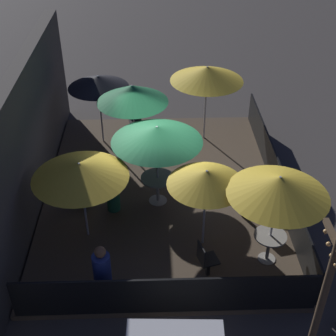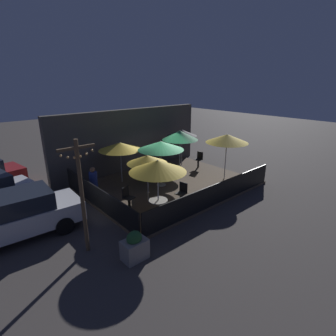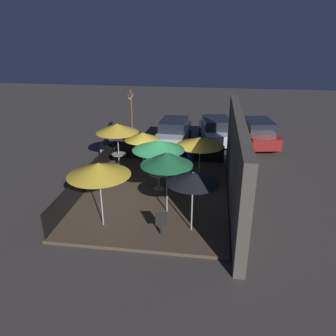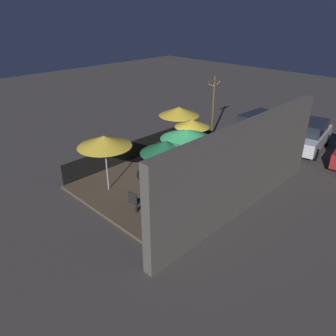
# 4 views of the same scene
# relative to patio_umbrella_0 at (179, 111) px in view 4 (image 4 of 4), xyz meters

# --- Properties ---
(ground_plane) EXTENTS (60.00, 60.00, 0.00)m
(ground_plane) POSITION_rel_patio_umbrella_0_xyz_m (2.63, 2.35, -2.23)
(ground_plane) COLOR #423D3A
(patio_deck) EXTENTS (8.11, 6.28, 0.12)m
(patio_deck) POSITION_rel_patio_umbrella_0_xyz_m (2.63, 2.35, -2.17)
(patio_deck) COLOR brown
(patio_deck) RESTS_ON ground_plane
(building_wall) EXTENTS (9.71, 0.36, 3.64)m
(building_wall) POSITION_rel_patio_umbrella_0_xyz_m (2.63, 5.72, -0.41)
(building_wall) COLOR #4C4742
(building_wall) RESTS_ON ground_plane
(fence_front) EXTENTS (7.91, 0.05, 0.95)m
(fence_front) POSITION_rel_patio_umbrella_0_xyz_m (2.63, -0.74, -1.63)
(fence_front) COLOR black
(fence_front) RESTS_ON patio_deck
(fence_side_left) EXTENTS (0.05, 6.08, 0.95)m
(fence_side_left) POSITION_rel_patio_umbrella_0_xyz_m (-1.38, 2.35, -1.63)
(fence_side_left) COLOR black
(fence_side_left) RESTS_ON patio_deck
(patio_umbrella_0) EXTENTS (2.13, 2.13, 2.33)m
(patio_umbrella_0) POSITION_rel_patio_umbrella_0_xyz_m (0.00, 0.00, 0.00)
(patio_umbrella_0) COLOR #B2B2B7
(patio_umbrella_0) RESTS_ON patio_deck
(patio_umbrella_1) EXTENTS (2.25, 2.25, 2.27)m
(patio_umbrella_1) POSITION_rel_patio_umbrella_0_xyz_m (2.20, 2.46, -0.04)
(patio_umbrella_1) COLOR #B2B2B7
(patio_umbrella_1) RESTS_ON patio_deck
(patio_umbrella_2) EXTENTS (2.20, 2.20, 2.43)m
(patio_umbrella_2) POSITION_rel_patio_umbrella_0_xyz_m (5.39, 0.93, 0.10)
(patio_umbrella_2) COLOR #B2B2B7
(patio_umbrella_2) RESTS_ON patio_deck
(patio_umbrella_3) EXTENTS (2.18, 2.18, 2.10)m
(patio_umbrella_3) POSITION_rel_patio_umbrella_0_xyz_m (0.95, 4.18, -0.20)
(patio_umbrella_3) COLOR #B2B2B7
(patio_umbrella_3) RESTS_ON patio_deck
(patio_umbrella_4) EXTENTS (1.82, 1.82, 2.23)m
(patio_umbrella_4) POSITION_rel_patio_umbrella_0_xyz_m (5.28, 4.15, -0.06)
(patio_umbrella_4) COLOR #B2B2B7
(patio_umbrella_4) RESTS_ON patio_deck
(patio_umbrella_5) EXTENTS (1.73, 1.73, 2.10)m
(patio_umbrella_5) POSITION_rel_patio_umbrella_0_xyz_m (0.58, 1.42, -0.19)
(patio_umbrella_5) COLOR #B2B2B7
(patio_umbrella_5) RESTS_ON patio_deck
(patio_umbrella_6) EXTENTS (1.98, 1.98, 2.46)m
(patio_umbrella_6) POSITION_rel_patio_umbrella_0_xyz_m (4.11, 3.10, 0.11)
(patio_umbrella_6) COLOR #B2B2B7
(patio_umbrella_6) RESTS_ON patio_deck
(dining_table_0) EXTENTS (0.73, 0.73, 0.74)m
(dining_table_0) POSITION_rel_patio_umbrella_0_xyz_m (-0.00, -0.00, -1.53)
(dining_table_0) COLOR #9E998E
(dining_table_0) RESTS_ON patio_deck
(dining_table_1) EXTENTS (0.87, 0.87, 0.77)m
(dining_table_1) POSITION_rel_patio_umbrella_0_xyz_m (2.20, 2.46, -1.50)
(dining_table_1) COLOR #9E998E
(dining_table_1) RESTS_ON patio_deck
(patio_chair_0) EXTENTS (0.50, 0.50, 0.92)m
(patio_chair_0) POSITION_rel_patio_umbrella_0_xyz_m (-0.43, 1.46, -1.61)
(patio_chair_0) COLOR black
(patio_chair_0) RESTS_ON patio_deck
(patio_chair_1) EXTENTS (0.47, 0.47, 0.96)m
(patio_chair_1) POSITION_rel_patio_umbrella_0_xyz_m (5.77, 3.15, -1.58)
(patio_chair_1) COLOR black
(patio_chair_1) RESTS_ON patio_deck
(patio_chair_2) EXTENTS (0.47, 0.47, 0.92)m
(patio_chair_2) POSITION_rel_patio_umbrella_0_xyz_m (1.57, 0.31, -1.61)
(patio_chair_2) COLOR black
(patio_chair_2) RESTS_ON patio_deck
(patio_chair_3) EXTENTS (0.42, 0.42, 0.91)m
(patio_chair_3) POSITION_rel_patio_umbrella_0_xyz_m (2.08, 4.38, -1.61)
(patio_chair_3) COLOR black
(patio_chair_3) RESTS_ON patio_deck
(patron_0) EXTENTS (0.44, 0.44, 1.34)m
(patron_0) POSITION_rel_patio_umbrella_0_xyz_m (-0.88, 3.63, -1.50)
(patron_0) COLOR navy
(patron_0) RESTS_ON patio_deck
(patron_1) EXTENTS (0.47, 0.47, 1.18)m
(patron_1) POSITION_rel_patio_umbrella_0_xyz_m (1.90, 3.60, -1.57)
(patron_1) COLOR #236642
(patron_1) RESTS_ON patio_deck
(planter_box) EXTENTS (0.76, 0.53, 0.95)m
(planter_box) POSITION_rel_patio_umbrella_0_xyz_m (-2.02, -1.34, -1.80)
(planter_box) COLOR gray
(planter_box) RESTS_ON ground_plane
(light_post) EXTENTS (1.10, 0.12, 3.65)m
(light_post) POSITION_rel_patio_umbrella_0_xyz_m (-2.92, 0.01, -0.18)
(light_post) COLOR brown
(light_post) RESTS_ON ground_plane
(parked_car_0) EXTENTS (4.34, 1.94, 1.62)m
(parked_car_0) POSITION_rel_patio_umbrella_0_xyz_m (-4.39, 2.30, -1.38)
(parked_car_0) COLOR silver
(parked_car_0) RESTS_ON ground_plane
(parked_car_1) EXTENTS (4.20, 2.30, 1.62)m
(parked_car_1) POSITION_rel_patio_umbrella_0_xyz_m (-5.10, 4.90, -1.38)
(parked_car_1) COLOR silver
(parked_car_1) RESTS_ON ground_plane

